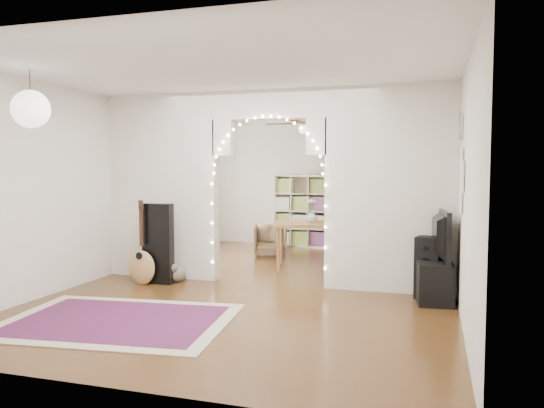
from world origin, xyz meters
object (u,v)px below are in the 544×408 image
(dining_chair_left, at_px, (270,240))
(floor_speaker, at_px, (429,268))
(bookcase, at_px, (310,211))
(dining_table, at_px, (312,227))
(media_console, at_px, (432,279))
(acoustic_guitar, at_px, (142,254))
(dining_chair_right, at_px, (379,248))

(dining_chair_left, bearing_deg, floor_speaker, -59.33)
(bookcase, height_order, dining_chair_left, bookcase)
(floor_speaker, height_order, dining_chair_left, floor_speaker)
(dining_table, xyz_separation_m, dining_chair_left, (-1.04, 1.08, -0.40))
(media_console, distance_m, dining_table, 2.39)
(acoustic_guitar, bearing_deg, media_console, 12.84)
(bookcase, relative_size, dining_table, 1.11)
(floor_speaker, height_order, media_console, floor_speaker)
(acoustic_guitar, xyz_separation_m, dining_table, (2.01, 1.81, 0.24))
(dining_table, height_order, dining_chair_left, dining_table)
(bookcase, bearing_deg, media_console, -39.66)
(bookcase, bearing_deg, dining_table, -58.73)
(dining_chair_right, bearing_deg, dining_chair_left, -175.27)
(media_console, distance_m, dining_chair_left, 3.84)
(dining_table, relative_size, dining_chair_right, 2.61)
(media_console, height_order, dining_chair_left, dining_chair_left)
(acoustic_guitar, distance_m, bookcase, 4.38)
(acoustic_guitar, xyz_separation_m, media_console, (3.87, 0.37, -0.19))
(dining_chair_left, xyz_separation_m, dining_chair_right, (2.00, -0.01, -0.05))
(bookcase, xyz_separation_m, dining_chair_right, (1.53, -1.23, -0.51))
(media_console, height_order, bookcase, bookcase)
(bookcase, relative_size, dining_chair_left, 2.40)
(acoustic_guitar, distance_m, dining_table, 2.72)
(dining_chair_left, bearing_deg, media_console, -58.85)
(floor_speaker, distance_m, dining_chair_left, 3.81)
(acoustic_guitar, bearing_deg, dining_chair_right, 51.54)
(floor_speaker, distance_m, dining_chair_right, 2.67)
(floor_speaker, bearing_deg, dining_chair_right, 123.80)
(acoustic_guitar, xyz_separation_m, dining_chair_right, (2.98, 2.89, -0.20))
(media_console, distance_m, dining_chair_right, 2.67)
(floor_speaker, bearing_deg, dining_chair_left, 153.60)
(floor_speaker, bearing_deg, acoustic_guitar, -159.32)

